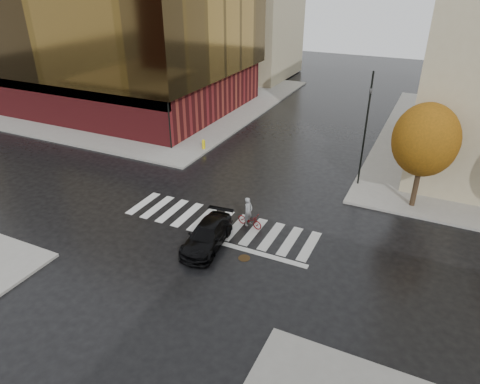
{
  "coord_description": "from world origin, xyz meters",
  "views": [
    {
      "loc": [
        10.35,
        -18.33,
        13.27
      ],
      "look_at": [
        1.05,
        1.12,
        2.0
      ],
      "focal_mm": 32.0,
      "sensor_mm": 36.0,
      "label": 1
    }
  ],
  "objects_px": {
    "sedan": "(207,235)",
    "cyclist": "(249,217)",
    "fire_hydrant": "(204,144)",
    "traffic_light_nw": "(167,94)",
    "traffic_light_ne": "(366,122)"
  },
  "relations": [
    {
      "from": "cyclist",
      "to": "fire_hydrant",
      "type": "height_order",
      "value": "cyclist"
    },
    {
      "from": "sedan",
      "to": "traffic_light_ne",
      "type": "bearing_deg",
      "value": 55.3
    },
    {
      "from": "traffic_light_nw",
      "to": "fire_hydrant",
      "type": "relative_size",
      "value": 9.88
    },
    {
      "from": "cyclist",
      "to": "fire_hydrant",
      "type": "bearing_deg",
      "value": 53.23
    },
    {
      "from": "traffic_light_ne",
      "to": "sedan",
      "type": "bearing_deg",
      "value": 68.22
    },
    {
      "from": "traffic_light_nw",
      "to": "traffic_light_ne",
      "type": "relative_size",
      "value": 1.03
    },
    {
      "from": "traffic_light_ne",
      "to": "fire_hydrant",
      "type": "bearing_deg",
      "value": 1.99
    },
    {
      "from": "sedan",
      "to": "cyclist",
      "type": "height_order",
      "value": "cyclist"
    },
    {
      "from": "fire_hydrant",
      "to": "cyclist",
      "type": "bearing_deg",
      "value": -47.75
    },
    {
      "from": "sedan",
      "to": "fire_hydrant",
      "type": "xyz_separation_m",
      "value": [
        -7.0,
        11.8,
        -0.05
      ]
    },
    {
      "from": "sedan",
      "to": "cyclist",
      "type": "xyz_separation_m",
      "value": [
        1.23,
        2.74,
        -0.0
      ]
    },
    {
      "from": "traffic_light_nw",
      "to": "fire_hydrant",
      "type": "distance_m",
      "value": 4.89
    },
    {
      "from": "sedan",
      "to": "traffic_light_ne",
      "type": "height_order",
      "value": "traffic_light_ne"
    },
    {
      "from": "traffic_light_nw",
      "to": "fire_hydrant",
      "type": "bearing_deg",
      "value": 135.05
    },
    {
      "from": "traffic_light_nw",
      "to": "traffic_light_ne",
      "type": "distance_m",
      "value": 15.3
    }
  ]
}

